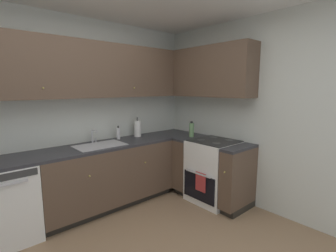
% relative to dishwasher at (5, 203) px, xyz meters
% --- Properties ---
extents(wall_back, '(4.01, 0.05, 2.57)m').
position_rel_dishwasher_xyz_m(wall_back, '(0.78, 0.33, 0.86)').
color(wall_back, silver).
rests_on(wall_back, ground_plane).
extents(wall_right, '(0.05, 3.56, 2.57)m').
position_rel_dishwasher_xyz_m(wall_right, '(2.77, -1.43, 0.86)').
color(wall_right, silver).
rests_on(wall_right, ground_plane).
extents(dishwasher, '(0.60, 0.63, 0.85)m').
position_rel_dishwasher_xyz_m(dishwasher, '(0.00, 0.00, 0.00)').
color(dishwasher, white).
rests_on(dishwasher, ground_plane).
extents(lower_cabinets_back, '(1.84, 0.62, 0.85)m').
position_rel_dishwasher_xyz_m(lower_cabinets_back, '(1.22, 0.00, 0.00)').
color(lower_cabinets_back, brown).
rests_on(lower_cabinets_back, ground_plane).
extents(countertop_back, '(3.04, 0.60, 0.03)m').
position_rel_dishwasher_xyz_m(countertop_back, '(1.22, 0.00, 0.44)').
color(countertop_back, '#2D2D33').
rests_on(countertop_back, lower_cabinets_back).
extents(lower_cabinets_right, '(0.62, 1.08, 0.85)m').
position_rel_dishwasher_xyz_m(lower_cabinets_right, '(2.44, -0.81, 0.00)').
color(lower_cabinets_right, brown).
rests_on(lower_cabinets_right, ground_plane).
extents(countertop_right, '(0.60, 1.08, 0.03)m').
position_rel_dishwasher_xyz_m(countertop_right, '(2.44, -0.81, 0.44)').
color(countertop_right, '#2D2D33').
rests_on(countertop_right, lower_cabinets_right).
extents(oven_range, '(0.68, 0.62, 1.04)m').
position_rel_dishwasher_xyz_m(oven_range, '(2.46, -0.86, 0.02)').
color(oven_range, white).
rests_on(oven_range, ground_plane).
extents(upper_cabinets_back, '(2.72, 0.34, 0.72)m').
position_rel_dishwasher_xyz_m(upper_cabinets_back, '(1.06, 0.14, 1.44)').
color(upper_cabinets_back, brown).
extents(upper_cabinets_right, '(0.32, 1.63, 0.72)m').
position_rel_dishwasher_xyz_m(upper_cabinets_right, '(2.58, -0.51, 1.44)').
color(upper_cabinets_right, brown).
extents(sink, '(0.63, 0.40, 0.10)m').
position_rel_dishwasher_xyz_m(sink, '(1.10, -0.03, 0.42)').
color(sink, '#B7B7BC').
rests_on(sink, countertop_back).
extents(faucet, '(0.07, 0.16, 0.19)m').
position_rel_dishwasher_xyz_m(faucet, '(1.11, 0.18, 0.57)').
color(faucet, silver).
rests_on(faucet, countertop_back).
extents(soap_bottle, '(0.05, 0.05, 0.20)m').
position_rel_dishwasher_xyz_m(soap_bottle, '(1.50, 0.18, 0.55)').
color(soap_bottle, silver).
rests_on(soap_bottle, countertop_back).
extents(paper_towel_roll, '(0.11, 0.11, 0.31)m').
position_rel_dishwasher_xyz_m(paper_towel_roll, '(1.83, 0.16, 0.59)').
color(paper_towel_roll, white).
rests_on(paper_towel_roll, countertop_back).
extents(oil_bottle, '(0.08, 0.08, 0.24)m').
position_rel_dishwasher_xyz_m(oil_bottle, '(2.44, -0.42, 0.57)').
color(oil_bottle, '#729E66').
rests_on(oil_bottle, countertop_right).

